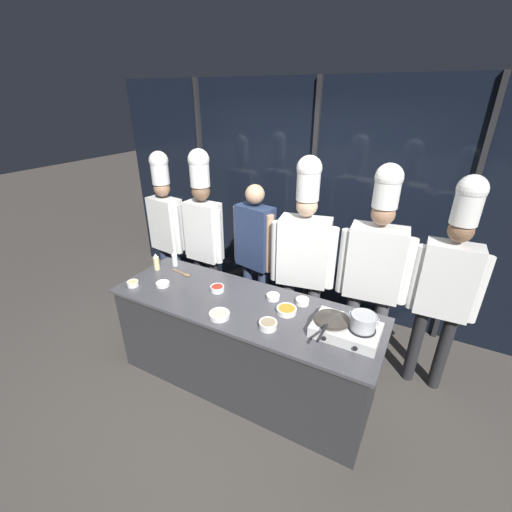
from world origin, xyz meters
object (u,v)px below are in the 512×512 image
(prep_bowl_noodles, at_px, (302,301))
(serving_spoon_slotted, at_px, (184,274))
(prep_bowl_carrots, at_px, (287,310))
(prep_bowl_chili_flakes, at_px, (217,288))
(squeeze_bottle_clear, at_px, (175,259))
(chef_line, at_px, (304,251))
(squeeze_bottle_oil, at_px, (156,262))
(portable_stove, at_px, (346,330))
(chef_apprentice, at_px, (448,277))
(prep_bowl_chicken, at_px, (219,315))
(prep_bowl_mushrooms, at_px, (268,324))
(frying_pan, at_px, (332,317))
(chef_head, at_px, (166,221))
(person_guest, at_px, (255,247))
(prep_bowl_ginger, at_px, (133,283))
(chef_sous, at_px, (203,226))
(prep_bowl_garlic, at_px, (163,284))
(stock_pot, at_px, (363,321))
(prep_bowl_rice, at_px, (273,296))
(chef_pastry, at_px, (375,263))

(prep_bowl_noodles, bearing_deg, serving_spoon_slotted, -176.61)
(prep_bowl_carrots, height_order, prep_bowl_chili_flakes, prep_bowl_chili_flakes)
(squeeze_bottle_clear, bearing_deg, serving_spoon_slotted, -27.91)
(chef_line, bearing_deg, squeeze_bottle_oil, 12.35)
(portable_stove, height_order, chef_apprentice, chef_apprentice)
(prep_bowl_chicken, xyz_separation_m, prep_bowl_noodles, (0.52, 0.51, 0.00))
(prep_bowl_mushrooms, bearing_deg, frying_pan, 24.84)
(prep_bowl_chicken, distance_m, prep_bowl_mushrooms, 0.41)
(frying_pan, distance_m, chef_head, 2.41)
(squeeze_bottle_oil, height_order, person_guest, person_guest)
(prep_bowl_ginger, relative_size, chef_sous, 0.05)
(prep_bowl_mushrooms, height_order, chef_head, chef_head)
(prep_bowl_garlic, xyz_separation_m, person_guest, (0.51, 0.88, 0.15))
(portable_stove, xyz_separation_m, chef_sous, (-1.80, 0.69, 0.27))
(prep_bowl_mushrooms, bearing_deg, serving_spoon_slotted, 161.79)
(prep_bowl_chili_flakes, relative_size, chef_sous, 0.06)
(stock_pot, height_order, serving_spoon_slotted, stock_pot)
(stock_pot, relative_size, person_guest, 0.12)
(prep_bowl_chicken, xyz_separation_m, chef_apprentice, (1.57, 1.06, 0.25))
(chef_sous, bearing_deg, squeeze_bottle_clear, 79.71)
(portable_stove, distance_m, serving_spoon_slotted, 1.68)
(portable_stove, distance_m, prep_bowl_noodles, 0.50)
(frying_pan, bearing_deg, chef_head, 161.91)
(prep_bowl_rice, bearing_deg, stock_pot, -12.81)
(prep_bowl_carrots, height_order, prep_bowl_mushrooms, prep_bowl_mushrooms)
(portable_stove, xyz_separation_m, prep_bowl_rice, (-0.69, 0.18, -0.02))
(stock_pot, xyz_separation_m, serving_spoon_slotted, (-1.78, 0.16, -0.15))
(frying_pan, bearing_deg, squeeze_bottle_clear, 171.00)
(prep_bowl_noodles, bearing_deg, prep_bowl_chicken, -135.64)
(portable_stove, bearing_deg, frying_pan, -178.06)
(prep_bowl_carrots, bearing_deg, prep_bowl_noodles, 70.82)
(frying_pan, height_order, chef_head, chef_head)
(prep_bowl_chicken, bearing_deg, person_guest, 103.20)
(prep_bowl_noodles, bearing_deg, chef_head, 165.50)
(prep_bowl_mushrooms, height_order, person_guest, person_guest)
(prep_bowl_noodles, height_order, prep_bowl_chili_flakes, prep_bowl_chili_flakes)
(chef_sous, bearing_deg, chef_head, -4.06)
(prep_bowl_carrots, bearing_deg, prep_bowl_rice, 144.53)
(prep_bowl_ginger, bearing_deg, squeeze_bottle_clear, 82.31)
(prep_bowl_ginger, height_order, prep_bowl_chili_flakes, prep_bowl_chili_flakes)
(prep_bowl_chili_flakes, height_order, chef_head, chef_head)
(squeeze_bottle_oil, xyz_separation_m, prep_bowl_mushrooms, (1.44, -0.33, -0.05))
(chef_head, distance_m, chef_line, 1.78)
(frying_pan, distance_m, squeeze_bottle_clear, 1.80)
(prep_bowl_rice, distance_m, chef_head, 1.81)
(squeeze_bottle_clear, distance_m, prep_bowl_rice, 1.20)
(serving_spoon_slotted, xyz_separation_m, chef_sous, (-0.13, 0.52, 0.31))
(squeeze_bottle_oil, distance_m, squeeze_bottle_clear, 0.19)
(frying_pan, distance_m, prep_bowl_mushrooms, 0.49)
(chef_line, bearing_deg, chef_pastry, 174.39)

